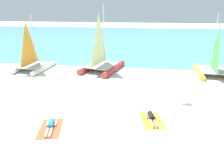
{
  "coord_description": "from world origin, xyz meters",
  "views": [
    {
      "loc": [
        1.97,
        -9.6,
        5.99
      ],
      "look_at": [
        0.0,
        4.94,
        1.2
      ],
      "focal_mm": 34.0,
      "sensor_mm": 36.0,
      "label": 1
    }
  ],
  "objects_px": {
    "towel_left": "(50,128)",
    "sailboat_white": "(33,62)",
    "towel_right": "(152,120)",
    "sailboat_red": "(102,61)",
    "sailboat_yellow": "(212,66)",
    "sunbather_right": "(152,118)",
    "cooler_box": "(185,101)",
    "sunbather_left": "(50,126)"
  },
  "relations": [
    {
      "from": "sailboat_white",
      "to": "sunbather_right",
      "type": "distance_m",
      "value": 13.68
    },
    {
      "from": "sailboat_red",
      "to": "sailboat_white",
      "type": "bearing_deg",
      "value": -158.94
    },
    {
      "from": "sailboat_red",
      "to": "towel_left",
      "type": "bearing_deg",
      "value": -79.36
    },
    {
      "from": "sailboat_red",
      "to": "towel_right",
      "type": "distance_m",
      "value": 9.96
    },
    {
      "from": "towel_left",
      "to": "sunbather_left",
      "type": "bearing_deg",
      "value": 102.99
    },
    {
      "from": "towel_left",
      "to": "sunbather_right",
      "type": "distance_m",
      "value": 5.4
    },
    {
      "from": "sailboat_red",
      "to": "cooler_box",
      "type": "distance_m",
      "value": 9.28
    },
    {
      "from": "sailboat_white",
      "to": "sailboat_yellow",
      "type": "bearing_deg",
      "value": 7.66
    },
    {
      "from": "sailboat_yellow",
      "to": "sunbather_right",
      "type": "xyz_separation_m",
      "value": [
        -5.68,
        -8.73,
        -0.67
      ]
    },
    {
      "from": "sailboat_yellow",
      "to": "towel_right",
      "type": "xyz_separation_m",
      "value": [
        -5.67,
        -8.8,
        -0.8
      ]
    },
    {
      "from": "sailboat_white",
      "to": "sailboat_red",
      "type": "height_order",
      "value": "sailboat_red"
    },
    {
      "from": "sailboat_red",
      "to": "cooler_box",
      "type": "height_order",
      "value": "sailboat_red"
    },
    {
      "from": "sunbather_left",
      "to": "cooler_box",
      "type": "bearing_deg",
      "value": 14.58
    },
    {
      "from": "sailboat_white",
      "to": "cooler_box",
      "type": "xyz_separation_m",
      "value": [
        13.22,
        -5.76,
        -0.6
      ]
    },
    {
      "from": "sunbather_left",
      "to": "sunbather_right",
      "type": "relative_size",
      "value": 1.0
    },
    {
      "from": "sunbather_left",
      "to": "towel_right",
      "type": "distance_m",
      "value": 5.39
    },
    {
      "from": "sunbather_right",
      "to": "cooler_box",
      "type": "relative_size",
      "value": 3.12
    },
    {
      "from": "sailboat_white",
      "to": "sailboat_yellow",
      "type": "distance_m",
      "value": 16.71
    },
    {
      "from": "sunbather_left",
      "to": "sunbather_right",
      "type": "bearing_deg",
      "value": 3.43
    },
    {
      "from": "towel_right",
      "to": "sailboat_red",
      "type": "bearing_deg",
      "value": 116.44
    },
    {
      "from": "sailboat_red",
      "to": "sunbather_right",
      "type": "distance_m",
      "value": 9.88
    },
    {
      "from": "sailboat_white",
      "to": "sunbather_right",
      "type": "bearing_deg",
      "value": -30.84
    },
    {
      "from": "sailboat_yellow",
      "to": "towel_right",
      "type": "relative_size",
      "value": 2.84
    },
    {
      "from": "towel_left",
      "to": "towel_right",
      "type": "bearing_deg",
      "value": 16.42
    },
    {
      "from": "sailboat_white",
      "to": "sailboat_yellow",
      "type": "relative_size",
      "value": 0.97
    },
    {
      "from": "sailboat_white",
      "to": "sailboat_yellow",
      "type": "xyz_separation_m",
      "value": [
        16.7,
        0.65,
        0.03
      ]
    },
    {
      "from": "sailboat_yellow",
      "to": "sunbather_right",
      "type": "relative_size",
      "value": 3.46
    },
    {
      "from": "towel_right",
      "to": "cooler_box",
      "type": "bearing_deg",
      "value": 47.55
    },
    {
      "from": "towel_right",
      "to": "sailboat_yellow",
      "type": "bearing_deg",
      "value": 57.21
    },
    {
      "from": "sailboat_white",
      "to": "sunbather_left",
      "type": "height_order",
      "value": "sailboat_white"
    },
    {
      "from": "towel_left",
      "to": "sunbather_right",
      "type": "height_order",
      "value": "sunbather_right"
    },
    {
      "from": "sunbather_right",
      "to": "cooler_box",
      "type": "distance_m",
      "value": 3.2
    },
    {
      "from": "sailboat_red",
      "to": "towel_left",
      "type": "distance_m",
      "value": 10.47
    },
    {
      "from": "sailboat_yellow",
      "to": "sunbather_right",
      "type": "bearing_deg",
      "value": -119.02
    },
    {
      "from": "sailboat_red",
      "to": "towel_left",
      "type": "relative_size",
      "value": 3.2
    },
    {
      "from": "towel_left",
      "to": "sailboat_white",
      "type": "bearing_deg",
      "value": 121.2
    },
    {
      "from": "sunbather_right",
      "to": "towel_right",
      "type": "bearing_deg",
      "value": -90.0
    },
    {
      "from": "towel_right",
      "to": "towel_left",
      "type": "bearing_deg",
      "value": -163.58
    },
    {
      "from": "towel_left",
      "to": "cooler_box",
      "type": "relative_size",
      "value": 3.8
    },
    {
      "from": "towel_right",
      "to": "sunbather_right",
      "type": "relative_size",
      "value": 1.22
    },
    {
      "from": "sunbather_right",
      "to": "sailboat_yellow",
      "type": "bearing_deg",
      "value": 45.73
    },
    {
      "from": "sailboat_yellow",
      "to": "cooler_box",
      "type": "height_order",
      "value": "sailboat_yellow"
    }
  ]
}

